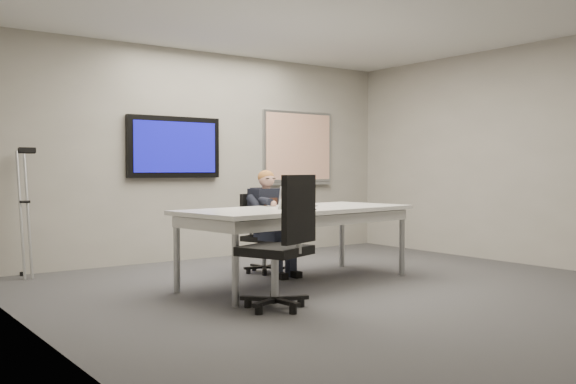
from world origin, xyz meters
TOP-DOWN VIEW (x-y plane):
  - floor at (0.00, 0.00)m, footprint 6.00×6.00m
  - ceiling at (0.00, 0.00)m, footprint 6.00×6.00m
  - wall_back at (0.00, 3.00)m, footprint 6.00×0.02m
  - wall_left at (-3.00, 0.00)m, footprint 0.02×6.00m
  - wall_right at (3.00, 0.00)m, footprint 0.02×6.00m
  - conference_table at (-0.17, 0.70)m, footprint 2.73×1.41m
  - tv_display at (-0.50, 2.95)m, footprint 1.30×0.09m
  - whiteboard at (1.55, 2.97)m, footprint 1.25×0.08m
  - office_chair_far at (-0.09, 1.52)m, footprint 0.57×0.57m
  - office_chair_near at (-1.08, -0.24)m, footprint 0.72×0.72m
  - seated_person at (-0.08, 1.30)m, footprint 0.39×0.67m
  - crutch at (-2.42, 2.78)m, footprint 0.31×0.69m
  - laptop at (-0.01, 0.92)m, footprint 0.36×0.36m
  - name_tent at (-0.40, 0.50)m, footprint 0.27×0.10m
  - pen at (-0.29, 0.33)m, footprint 0.03×0.16m

SIDE VIEW (x-z plane):
  - floor at x=0.00m, z-range -0.01..0.01m
  - office_chair_far at x=-0.09m, z-range -0.17..0.75m
  - office_chair_near at x=-1.08m, z-range -0.22..0.94m
  - seated_person at x=-0.08m, z-range -0.12..1.08m
  - conference_table at x=-0.17m, z-range 0.31..1.11m
  - crutch at x=-2.42m, z-range -0.02..1.50m
  - pen at x=-0.29m, z-range 0.81..0.82m
  - name_tent at x=-0.40m, z-range 0.80..0.91m
  - laptop at x=-0.01m, z-range 0.75..0.97m
  - wall_back at x=0.00m, z-range 0.00..2.80m
  - wall_left at x=-3.00m, z-range 0.00..2.80m
  - wall_right at x=3.00m, z-range 0.00..2.80m
  - tv_display at x=-0.50m, z-range 1.10..1.90m
  - whiteboard at x=1.55m, z-range 0.98..2.08m
  - ceiling at x=0.00m, z-range 2.79..2.81m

